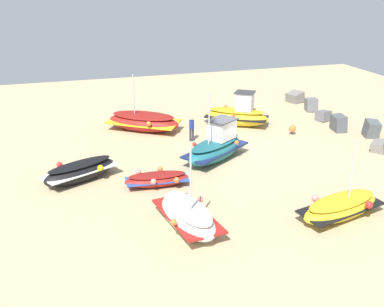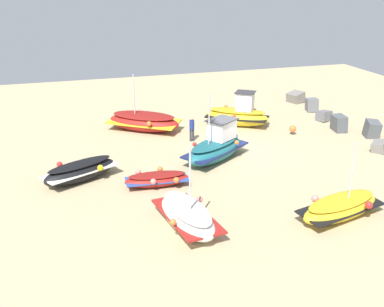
{
  "view_description": "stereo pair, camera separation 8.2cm",
  "coord_description": "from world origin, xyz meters",
  "px_view_note": "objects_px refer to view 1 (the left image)",
  "views": [
    {
      "loc": [
        24.69,
        -10.13,
        10.31
      ],
      "look_at": [
        1.45,
        -2.94,
        0.9
      ],
      "focal_mm": 44.04,
      "sensor_mm": 36.0,
      "label": 1
    },
    {
      "loc": [
        24.71,
        -10.05,
        10.31
      ],
      "look_at": [
        1.45,
        -2.94,
        0.9
      ],
      "focal_mm": 44.04,
      "sensor_mm": 36.0,
      "label": 2
    }
  ],
  "objects_px": {
    "fishing_boat_0": "(143,122)",
    "fishing_boat_5": "(80,171)",
    "fishing_boat_2": "(238,115)",
    "fishing_boat_4": "(216,147)",
    "mooring_buoy_0": "(292,129)",
    "fishing_boat_1": "(157,179)",
    "fishing_boat_3": "(188,216)",
    "fishing_boat_6": "(341,207)",
    "person_walking": "(192,127)"
  },
  "relations": [
    {
      "from": "fishing_boat_2",
      "to": "mooring_buoy_0",
      "type": "xyz_separation_m",
      "value": [
        3.01,
        2.76,
        -0.39
      ]
    },
    {
      "from": "fishing_boat_6",
      "to": "fishing_boat_3",
      "type": "bearing_deg",
      "value": -24.18
    },
    {
      "from": "fishing_boat_1",
      "to": "fishing_boat_6",
      "type": "height_order",
      "value": "fishing_boat_6"
    },
    {
      "from": "person_walking",
      "to": "mooring_buoy_0",
      "type": "relative_size",
      "value": 2.51
    },
    {
      "from": "fishing_boat_1",
      "to": "mooring_buoy_0",
      "type": "bearing_deg",
      "value": -149.45
    },
    {
      "from": "fishing_boat_5",
      "to": "mooring_buoy_0",
      "type": "distance_m",
      "value": 14.73
    },
    {
      "from": "fishing_boat_1",
      "to": "fishing_boat_6",
      "type": "distance_m",
      "value": 9.09
    },
    {
      "from": "fishing_boat_1",
      "to": "mooring_buoy_0",
      "type": "distance_m",
      "value": 11.85
    },
    {
      "from": "person_walking",
      "to": "fishing_boat_6",
      "type": "bearing_deg",
      "value": -149.81
    },
    {
      "from": "fishing_boat_0",
      "to": "fishing_boat_4",
      "type": "relative_size",
      "value": 1.13
    },
    {
      "from": "fishing_boat_6",
      "to": "person_walking",
      "type": "distance_m",
      "value": 12.21
    },
    {
      "from": "fishing_boat_1",
      "to": "fishing_boat_3",
      "type": "distance_m",
      "value": 4.52
    },
    {
      "from": "fishing_boat_3",
      "to": "mooring_buoy_0",
      "type": "bearing_deg",
      "value": -54.99
    },
    {
      "from": "fishing_boat_2",
      "to": "mooring_buoy_0",
      "type": "height_order",
      "value": "fishing_boat_2"
    },
    {
      "from": "fishing_boat_2",
      "to": "fishing_boat_6",
      "type": "bearing_deg",
      "value": -58.2
    },
    {
      "from": "fishing_boat_6",
      "to": "person_walking",
      "type": "height_order",
      "value": "fishing_boat_6"
    },
    {
      "from": "fishing_boat_4",
      "to": "person_walking",
      "type": "bearing_deg",
      "value": 62.14
    },
    {
      "from": "fishing_boat_4",
      "to": "fishing_boat_5",
      "type": "xyz_separation_m",
      "value": [
        0.68,
        -7.83,
        -0.27
      ]
    },
    {
      "from": "mooring_buoy_0",
      "to": "fishing_boat_0",
      "type": "bearing_deg",
      "value": -112.41
    },
    {
      "from": "fishing_boat_5",
      "to": "fishing_boat_6",
      "type": "distance_m",
      "value": 13.13
    },
    {
      "from": "fishing_boat_3",
      "to": "fishing_boat_6",
      "type": "bearing_deg",
      "value": -108.31
    },
    {
      "from": "fishing_boat_0",
      "to": "fishing_boat_2",
      "type": "distance_m",
      "value": 6.72
    },
    {
      "from": "fishing_boat_2",
      "to": "fishing_boat_3",
      "type": "bearing_deg",
      "value": -85.7
    },
    {
      "from": "fishing_boat_1",
      "to": "fishing_boat_4",
      "type": "relative_size",
      "value": 0.71
    },
    {
      "from": "fishing_boat_2",
      "to": "fishing_boat_4",
      "type": "distance_m",
      "value": 6.89
    },
    {
      "from": "fishing_boat_4",
      "to": "fishing_boat_6",
      "type": "bearing_deg",
      "value": -104.51
    },
    {
      "from": "fishing_boat_2",
      "to": "fishing_boat_4",
      "type": "xyz_separation_m",
      "value": [
        5.8,
        -3.72,
        0.03
      ]
    },
    {
      "from": "fishing_boat_0",
      "to": "fishing_boat_3",
      "type": "relative_size",
      "value": 1.24
    },
    {
      "from": "fishing_boat_3",
      "to": "fishing_boat_4",
      "type": "relative_size",
      "value": 0.91
    },
    {
      "from": "fishing_boat_0",
      "to": "fishing_boat_5",
      "type": "height_order",
      "value": "fishing_boat_0"
    },
    {
      "from": "fishing_boat_2",
      "to": "fishing_boat_6",
      "type": "distance_m",
      "value": 13.99
    },
    {
      "from": "fishing_boat_6",
      "to": "mooring_buoy_0",
      "type": "bearing_deg",
      "value": -122.1
    },
    {
      "from": "fishing_boat_0",
      "to": "fishing_boat_4",
      "type": "bearing_deg",
      "value": -30.89
    },
    {
      "from": "fishing_boat_4",
      "to": "mooring_buoy_0",
      "type": "bearing_deg",
      "value": -11.12
    },
    {
      "from": "fishing_boat_6",
      "to": "fishing_boat_5",
      "type": "bearing_deg",
      "value": -48.99
    },
    {
      "from": "fishing_boat_0",
      "to": "fishing_boat_2",
      "type": "height_order",
      "value": "fishing_boat_0"
    },
    {
      "from": "fishing_boat_1",
      "to": "fishing_boat_5",
      "type": "relative_size",
      "value": 0.79
    },
    {
      "from": "fishing_boat_5",
      "to": "fishing_boat_0",
      "type": "bearing_deg",
      "value": 30.61
    },
    {
      "from": "fishing_boat_2",
      "to": "fishing_boat_4",
      "type": "bearing_deg",
      "value": -87.74
    },
    {
      "from": "fishing_boat_0",
      "to": "fishing_boat_3",
      "type": "bearing_deg",
      "value": -58.42
    },
    {
      "from": "fishing_boat_0",
      "to": "mooring_buoy_0",
      "type": "relative_size",
      "value": 8.29
    },
    {
      "from": "fishing_boat_4",
      "to": "fishing_boat_6",
      "type": "height_order",
      "value": "fishing_boat_4"
    },
    {
      "from": "fishing_boat_5",
      "to": "fishing_boat_4",
      "type": "bearing_deg",
      "value": -20.85
    },
    {
      "from": "fishing_boat_6",
      "to": "fishing_boat_4",
      "type": "bearing_deg",
      "value": -84.34
    },
    {
      "from": "fishing_boat_4",
      "to": "fishing_boat_5",
      "type": "height_order",
      "value": "fishing_boat_4"
    },
    {
      "from": "fishing_boat_1",
      "to": "person_walking",
      "type": "relative_size",
      "value": 2.09
    },
    {
      "from": "fishing_boat_0",
      "to": "mooring_buoy_0",
      "type": "height_order",
      "value": "fishing_boat_0"
    },
    {
      "from": "fishing_boat_0",
      "to": "fishing_boat_5",
      "type": "distance_m",
      "value": 8.84
    },
    {
      "from": "fishing_boat_3",
      "to": "person_walking",
      "type": "relative_size",
      "value": 2.66
    },
    {
      "from": "fishing_boat_0",
      "to": "person_walking",
      "type": "height_order",
      "value": "fishing_boat_0"
    }
  ]
}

